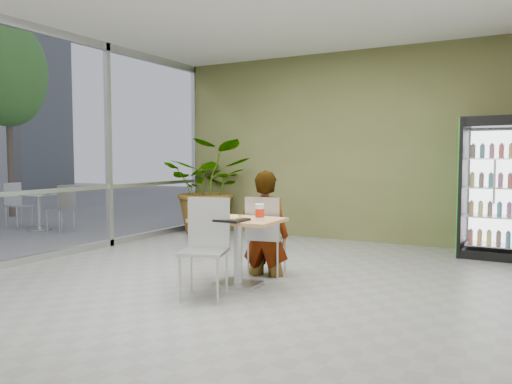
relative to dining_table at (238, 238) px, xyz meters
The scene contains 13 objects.
ground 0.54m from the dining_table, 167.79° to the left, with size 7.00×7.00×0.00m, color slate.
room_envelope 1.07m from the dining_table, 167.79° to the left, with size 6.00×7.00×3.20m, color silver, non-canonical shape.
storefront_frame 3.25m from the dining_table, behind, with size 0.10×7.00×3.20m, color #AFB2B4, non-canonical shape.
dining_table is the anchor object (origin of this frame).
chair_far 0.56m from the dining_table, 85.64° to the left, with size 0.49×0.50×0.95m.
chair_near 0.50m from the dining_table, 100.53° to the right, with size 0.56×0.57×1.00m.
seated_woman 0.61m from the dining_table, 87.71° to the left, with size 0.58×0.37×1.57m, color black.
pizza_plate 0.25m from the dining_table, behind, with size 0.36×0.31×0.03m.
soda_cup 0.41m from the dining_table, ahead, with size 0.10×0.10×0.17m.
napkin_stack 0.39m from the dining_table, 150.92° to the right, with size 0.14×0.14×0.02m, color white.
cafeteria_tray 0.33m from the dining_table, 90.53° to the right, with size 0.42×0.30×0.02m, color black.
beverage_fridge 3.93m from the dining_table, 52.23° to the left, with size 0.92×0.72×1.98m.
potted_plant 3.90m from the dining_table, 128.23° to the left, with size 1.57×1.36×1.75m, color #366C2B.
Camera 1 is at (2.83, -4.69, 1.42)m, focal length 35.00 mm.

